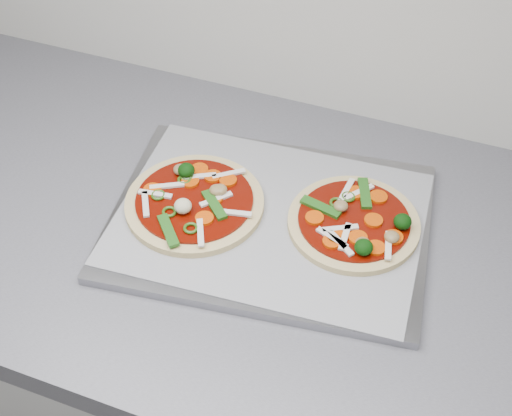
% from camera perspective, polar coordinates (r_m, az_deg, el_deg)
% --- Properties ---
extents(countertop, '(3.60, 0.60, 0.04)m').
position_cam_1_polar(countertop, '(0.96, 12.68, -6.25)').
color(countertop, slate).
rests_on(countertop, base_cabinet).
extents(baking_tray, '(0.46, 0.37, 0.01)m').
position_cam_1_polar(baking_tray, '(0.97, 1.10, -1.11)').
color(baking_tray, gray).
rests_on(baking_tray, countertop).
extents(parchment, '(0.43, 0.33, 0.00)m').
position_cam_1_polar(parchment, '(0.97, 1.11, -0.79)').
color(parchment, gray).
rests_on(parchment, baking_tray).
extents(pizza_left, '(0.26, 0.26, 0.03)m').
position_cam_1_polar(pizza_left, '(0.98, -4.96, 0.57)').
color(pizza_left, '#D6C07B').
rests_on(pizza_left, parchment).
extents(pizza_right, '(0.19, 0.19, 0.03)m').
position_cam_1_polar(pizza_right, '(0.96, 7.94, -1.18)').
color(pizza_right, '#D6C07B').
rests_on(pizza_right, parchment).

